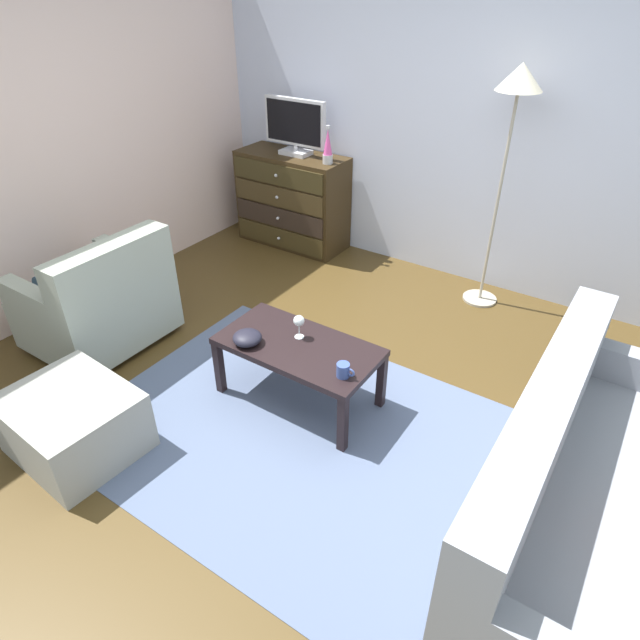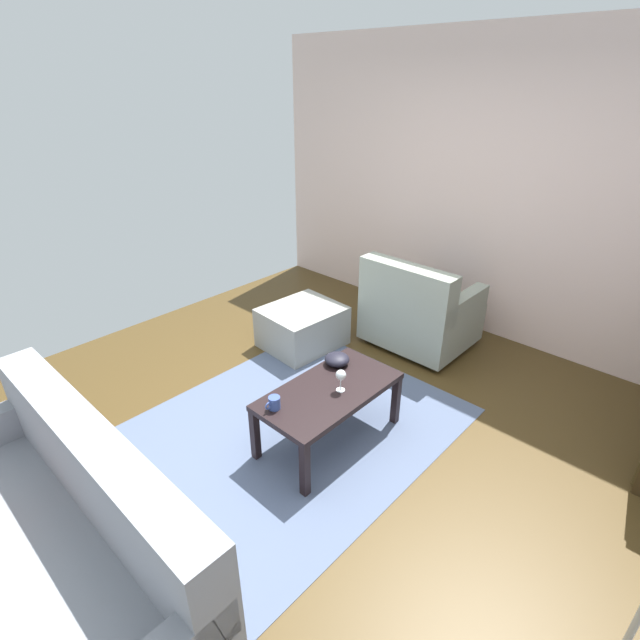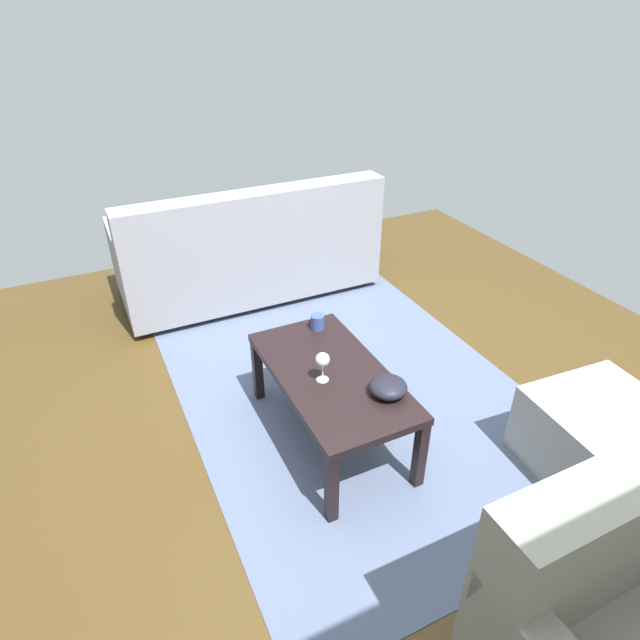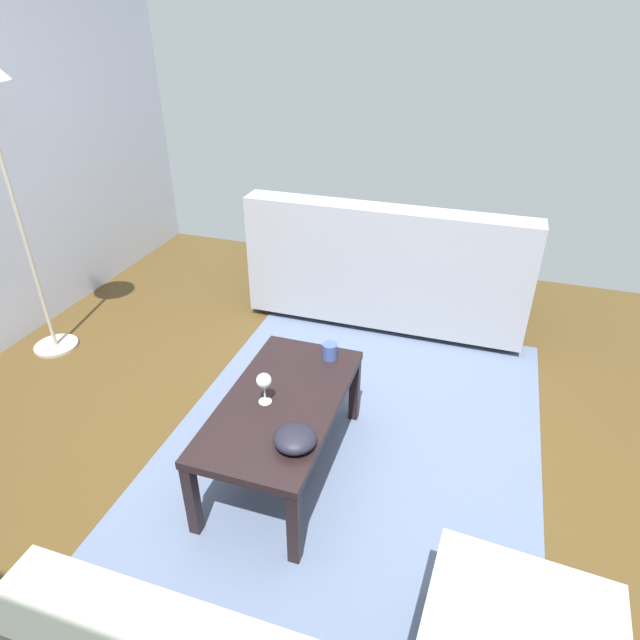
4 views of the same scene
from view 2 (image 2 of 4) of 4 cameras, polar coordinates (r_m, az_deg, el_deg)
name	(u,v)px [view 2 (image 2 of 4)]	position (r m, az deg, el deg)	size (l,w,h in m)	color
ground_plane	(317,438)	(3.53, -0.35, -14.02)	(5.20, 5.10, 0.05)	#483518
wall_plain_left	(495,193)	(4.75, 20.25, 14.15)	(0.12, 5.10, 2.70)	beige
area_rug	(278,436)	(3.51, -5.10, -13.71)	(2.60, 1.90, 0.01)	slate
coffee_table	(329,395)	(3.25, 1.12, -9.02)	(1.00, 0.52, 0.43)	black
wine_glass	(341,376)	(3.14, 2.52, -6.70)	(0.07, 0.07, 0.16)	silver
mug	(274,403)	(3.04, -5.54, -9.89)	(0.11, 0.08, 0.09)	#384D90
bowl_decorative	(337,359)	(3.45, 2.06, -4.74)	(0.18, 0.18, 0.08)	black
couch_large	(56,549)	(2.74, -29.18, -22.86)	(0.85, 1.92, 0.89)	#332319
armchair	(418,311)	(4.50, 11.74, 1.01)	(0.80, 0.90, 0.87)	#332319
ottoman	(302,327)	(4.48, -2.14, -0.81)	(0.70, 0.60, 0.38)	gray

